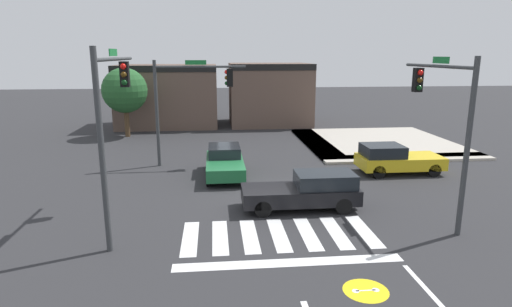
{
  "coord_description": "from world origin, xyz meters",
  "views": [
    {
      "loc": [
        -2.09,
        -17.69,
        5.96
      ],
      "look_at": [
        -0.32,
        0.13,
        1.75
      ],
      "focal_mm": 29.73,
      "sensor_mm": 36.0,
      "label": 1
    }
  ],
  "objects": [
    {
      "name": "car_green",
      "position": [
        -1.62,
        2.87,
        0.71
      ],
      "size": [
        1.81,
        4.24,
        1.4
      ],
      "rotation": [
        0.0,
        0.0,
        -1.57
      ],
      "color": "#1E6638",
      "rests_on": "ground_plane"
    },
    {
      "name": "traffic_signal_southeast",
      "position": [
        6.02,
        -3.42,
        4.11
      ],
      "size": [
        0.32,
        4.88,
        5.91
      ],
      "rotation": [
        0.0,
        0.0,
        1.57
      ],
      "color": "#383A3D",
      "rests_on": "ground_plane"
    },
    {
      "name": "ground_plane",
      "position": [
        0.0,
        0.0,
        0.0
      ],
      "size": [
        120.0,
        120.0,
        0.0
      ],
      "primitive_type": "plane",
      "color": "#2B2B2D"
    },
    {
      "name": "curb_corner_northeast",
      "position": [
        8.49,
        9.42,
        0.07
      ],
      "size": [
        10.0,
        10.6,
        0.15
      ],
      "color": "#B2AA9E",
      "rests_on": "ground_plane"
    },
    {
      "name": "crosswalk_near",
      "position": [
        0.0,
        -4.5,
        0.0
      ],
      "size": [
        6.47,
        2.76,
        0.01
      ],
      "color": "silver",
      "rests_on": "ground_plane"
    },
    {
      "name": "storefront_row",
      "position": [
        -1.81,
        18.83,
        2.59
      ],
      "size": [
        16.1,
        5.97,
        5.2
      ],
      "color": "brown",
      "rests_on": "ground_plane"
    },
    {
      "name": "traffic_signal_northwest",
      "position": [
        -3.38,
        5.16,
        3.96
      ],
      "size": [
        4.84,
        0.32,
        5.67
      ],
      "color": "#383A3D",
      "rests_on": "ground_plane"
    },
    {
      "name": "bike_detector_marking",
      "position": [
        1.71,
        -8.19,
        0.0
      ],
      "size": [
        1.19,
        1.19,
        0.01
      ],
      "color": "yellow",
      "rests_on": "ground_plane"
    },
    {
      "name": "roadside_tree",
      "position": [
        -8.5,
        14.0,
        3.38
      ],
      "size": [
        3.26,
        3.26,
        5.03
      ],
      "color": "#4C3823",
      "rests_on": "ground_plane"
    },
    {
      "name": "car_black",
      "position": [
        1.47,
        -2.11,
        0.73
      ],
      "size": [
        4.54,
        1.72,
        1.44
      ],
      "rotation": [
        0.0,
        0.0,
        3.14
      ],
      "color": "black",
      "rests_on": "ground_plane"
    },
    {
      "name": "traffic_signal_southwest",
      "position": [
        -5.41,
        -3.34,
        4.32
      ],
      "size": [
        0.32,
        5.53,
        6.19
      ],
      "rotation": [
        0.0,
        0.0,
        1.57
      ],
      "color": "#383A3D",
      "rests_on": "ground_plane"
    },
    {
      "name": "car_yellow",
      "position": [
        7.06,
        2.48,
        0.75
      ],
      "size": [
        4.19,
        1.93,
        1.49
      ],
      "color": "gold",
      "rests_on": "ground_plane"
    }
  ]
}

